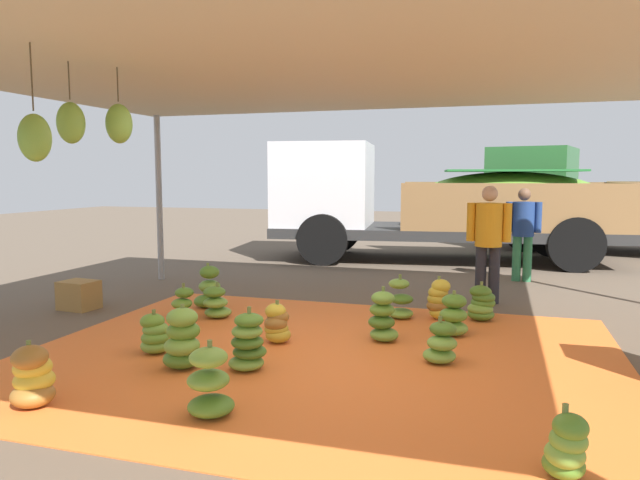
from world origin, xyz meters
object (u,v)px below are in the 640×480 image
(banana_bunch_11, at_px, (216,303))
(crate_0, at_px, (79,295))
(banana_bunch_1, at_px, (482,304))
(banana_bunch_12, at_px, (439,300))
(worker_0, at_px, (523,227))
(banana_bunch_13, at_px, (383,318))
(banana_bunch_5, at_px, (277,324))
(cargo_truck_far, at_px, (622,201))
(banana_bunch_15, at_px, (209,384))
(banana_bunch_2, at_px, (182,340))
(cargo_truck_main, at_px, (431,201))
(banana_bunch_4, at_px, (208,288))
(banana_bunch_3, at_px, (248,344))
(banana_bunch_14, at_px, (400,300))
(banana_bunch_0, at_px, (566,448))
(banana_bunch_7, at_px, (183,305))
(banana_bunch_6, at_px, (453,316))
(worker_1, at_px, (489,235))
(banana_bunch_8, at_px, (33,377))
(banana_bunch_9, at_px, (155,335))

(banana_bunch_11, height_order, crate_0, banana_bunch_11)
(banana_bunch_1, xyz_separation_m, banana_bunch_12, (-0.49, -0.10, 0.03))
(worker_0, bearing_deg, banana_bunch_13, -109.96)
(banana_bunch_5, bearing_deg, cargo_truck_far, 62.13)
(banana_bunch_15, bearing_deg, banana_bunch_2, 130.08)
(banana_bunch_2, distance_m, banana_bunch_11, 1.88)
(cargo_truck_main, bearing_deg, banana_bunch_4, -113.37)
(banana_bunch_3, distance_m, banana_bunch_14, 2.49)
(banana_bunch_3, relative_size, cargo_truck_far, 0.08)
(banana_bunch_15, height_order, cargo_truck_main, cargo_truck_main)
(banana_bunch_0, distance_m, banana_bunch_3, 2.80)
(banana_bunch_1, distance_m, banana_bunch_7, 3.59)
(banana_bunch_14, bearing_deg, banana_bunch_11, -163.44)
(banana_bunch_6, xyz_separation_m, worker_1, (0.31, 1.84, 0.72))
(banana_bunch_2, bearing_deg, banana_bunch_6, 39.69)
(worker_0, height_order, worker_1, worker_1)
(banana_bunch_5, height_order, banana_bunch_11, banana_bunch_5)
(banana_bunch_5, bearing_deg, banana_bunch_8, -118.48)
(banana_bunch_0, xyz_separation_m, banana_bunch_8, (-3.73, 0.00, 0.03))
(banana_bunch_4, bearing_deg, cargo_truck_main, 66.63)
(banana_bunch_3, bearing_deg, banana_bunch_15, -81.88)
(banana_bunch_6, height_order, worker_1, worker_1)
(banana_bunch_3, distance_m, worker_1, 4.12)
(banana_bunch_6, distance_m, crate_0, 4.78)
(worker_1, bearing_deg, worker_0, 74.83)
(banana_bunch_4, xyz_separation_m, banana_bunch_9, (0.44, -1.94, -0.07))
(banana_bunch_0, height_order, worker_0, worker_0)
(banana_bunch_2, xyz_separation_m, banana_bunch_11, (-0.58, 1.79, -0.08))
(banana_bunch_8, bearing_deg, banana_bunch_14, 57.85)
(banana_bunch_14, xyz_separation_m, worker_0, (1.50, 3.16, 0.67))
(banana_bunch_7, relative_size, banana_bunch_13, 0.77)
(banana_bunch_5, bearing_deg, crate_0, 166.95)
(banana_bunch_8, bearing_deg, banana_bunch_15, 9.79)
(banana_bunch_1, distance_m, cargo_truck_far, 8.10)
(worker_1, bearing_deg, banana_bunch_8, -123.73)
(banana_bunch_2, distance_m, banana_bunch_15, 1.11)
(banana_bunch_7, bearing_deg, crate_0, 175.91)
(banana_bunch_6, relative_size, banana_bunch_11, 1.09)
(banana_bunch_11, height_order, banana_bunch_12, banana_bunch_12)
(banana_bunch_3, relative_size, crate_0, 1.27)
(banana_bunch_13, height_order, cargo_truck_far, cargo_truck_far)
(banana_bunch_5, relative_size, worker_1, 0.28)
(banana_bunch_0, xyz_separation_m, banana_bunch_5, (-2.58, 2.12, 0.00))
(banana_bunch_3, bearing_deg, banana_bunch_0, -26.10)
(banana_bunch_12, relative_size, crate_0, 1.17)
(banana_bunch_14, height_order, worker_1, worker_1)
(banana_bunch_5, bearing_deg, cargo_truck_main, 82.70)
(banana_bunch_3, distance_m, banana_bunch_12, 2.79)
(banana_bunch_11, bearing_deg, banana_bunch_15, -63.86)
(banana_bunch_5, height_order, banana_bunch_14, banana_bunch_14)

